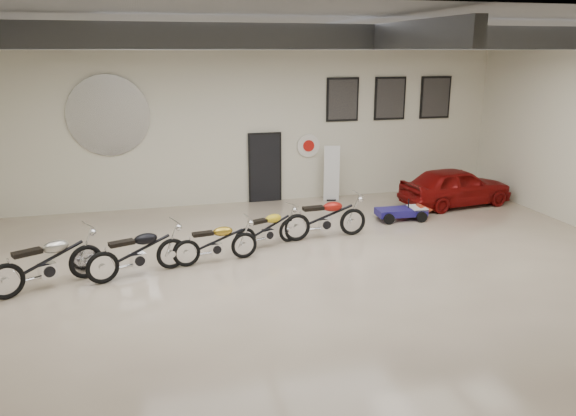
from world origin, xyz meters
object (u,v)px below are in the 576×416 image
object	(u,v)px
banner_stand	(332,173)
motorcycle_black	(138,251)
motorcycle_gold	(216,241)
vintage_car	(456,186)
motorcycle_red	(325,217)
go_kart	(406,209)
motorcycle_silver	(46,261)
motorcycle_yellow	(268,228)

from	to	relation	value
banner_stand	motorcycle_black	xyz separation A→B (m)	(-5.91, -4.82, -0.35)
motorcycle_gold	vintage_car	bearing A→B (deg)	12.45
banner_stand	vintage_car	xyz separation A→B (m)	(3.46, -1.50, -0.30)
banner_stand	motorcycle_red	distance (m)	3.73
motorcycle_black	go_kart	world-z (taller)	motorcycle_black
motorcycle_gold	motorcycle_red	bearing A→B (deg)	10.42
motorcycle_silver	vintage_car	world-z (taller)	vintage_car
motorcycle_red	go_kart	distance (m)	2.87
motorcycle_red	go_kart	size ratio (longest dim) A/B	1.27
motorcycle_gold	go_kart	size ratio (longest dim) A/B	1.11
vintage_car	motorcycle_yellow	bearing A→B (deg)	102.15
motorcycle_yellow	motorcycle_red	xyz separation A→B (m)	(1.55, 0.29, 0.08)
motorcycle_gold	motorcycle_yellow	world-z (taller)	motorcycle_gold
motorcycle_red	motorcycle_black	bearing A→B (deg)	-167.07
motorcycle_yellow	vintage_car	bearing A→B (deg)	-2.43
motorcycle_black	go_kart	xyz separation A→B (m)	(7.26, 2.31, -0.24)
motorcycle_silver	go_kart	bearing A→B (deg)	-11.27
motorcycle_silver	motorcycle_black	xyz separation A→B (m)	(1.74, 0.20, -0.03)
banner_stand	motorcycle_yellow	xyz separation A→B (m)	(-2.90, -3.75, -0.41)
banner_stand	motorcycle_black	bearing A→B (deg)	-127.57
motorcycle_silver	motorcycle_red	distance (m)	6.50
motorcycle_black	go_kart	size ratio (longest dim) A/B	1.24
banner_stand	motorcycle_black	distance (m)	7.64
motorcycle_yellow	vintage_car	size ratio (longest dim) A/B	0.53
motorcycle_red	go_kart	world-z (taller)	motorcycle_red
motorcycle_red	banner_stand	bearing A→B (deg)	65.01
go_kart	vintage_car	distance (m)	2.37
banner_stand	motorcycle_red	world-z (taller)	banner_stand
motorcycle_gold	go_kart	distance (m)	5.91
motorcycle_black	motorcycle_yellow	distance (m)	3.20
motorcycle_black	vintage_car	size ratio (longest dim) A/B	0.60
banner_stand	motorcycle_gold	world-z (taller)	banner_stand
motorcycle_red	motorcycle_yellow	bearing A→B (deg)	-173.06
motorcycle_yellow	motorcycle_gold	bearing A→B (deg)	-174.35
motorcycle_yellow	go_kart	distance (m)	4.42
vintage_car	go_kart	bearing A→B (deg)	108.11
motorcycle_black	motorcycle_gold	bearing A→B (deg)	-6.15
vintage_car	motorcycle_silver	bearing A→B (deg)	100.26
motorcycle_gold	motorcycle_yellow	size ratio (longest dim) A/B	1.02
banner_stand	motorcycle_silver	size ratio (longest dim) A/B	0.80
banner_stand	motorcycle_yellow	bearing A→B (deg)	-114.44
banner_stand	motorcycle_silver	xyz separation A→B (m)	(-7.65, -5.02, -0.31)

